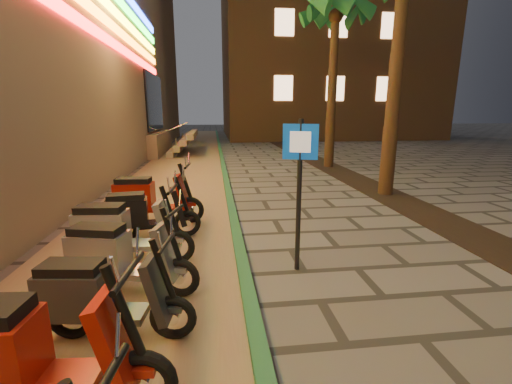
{
  "coord_description": "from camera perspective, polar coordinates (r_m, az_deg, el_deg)",
  "views": [
    {
      "loc": [
        -1.29,
        -2.08,
        2.34
      ],
      "look_at": [
        -0.7,
        2.69,
        1.2
      ],
      "focal_mm": 24.0,
      "sensor_mm": 36.0,
      "label": 1
    }
  ],
  "objects": [
    {
      "name": "parking_strip",
      "position": [
        12.37,
        -13.04,
        2.12
      ],
      "size": [
        3.4,
        60.0,
        0.01
      ],
      "primitive_type": "cube",
      "color": "#8C7251",
      "rests_on": "ground"
    },
    {
      "name": "green_curb",
      "position": [
        12.3,
        -5.14,
        2.56
      ],
      "size": [
        0.18,
        60.0,
        0.1
      ],
      "primitive_type": "cube",
      "color": "#235D36",
      "rests_on": "ground"
    },
    {
      "name": "planting_strip",
      "position": [
        8.91,
        26.59,
        -3.25
      ],
      "size": [
        1.2,
        40.0,
        0.02
      ],
      "primitive_type": "cube",
      "color": "black",
      "rests_on": "ground"
    },
    {
      "name": "palm_d",
      "position": [
        15.33,
        13.15,
        26.63
      ],
      "size": [
        2.97,
        3.02,
        7.16
      ],
      "color": "#472D19",
      "rests_on": "ground"
    },
    {
      "name": "pedestrian_sign",
      "position": [
        4.9,
        7.26,
        2.77
      ],
      "size": [
        0.48,
        0.17,
        2.23
      ],
      "rotation": [
        0.0,
        0.0,
        -0.3
      ],
      "color": "black",
      "rests_on": "ground"
    },
    {
      "name": "scooter_4",
      "position": [
        3.33,
        -34.3,
        -21.55
      ],
      "size": [
        1.82,
        0.65,
        1.28
      ],
      "rotation": [
        0.0,
        0.0,
        -0.09
      ],
      "color": "black",
      "rests_on": "ground"
    },
    {
      "name": "scooter_5",
      "position": [
        4.0,
        -24.78,
        -15.55
      ],
      "size": [
        1.59,
        0.63,
        1.12
      ],
      "rotation": [
        0.0,
        0.0,
        -0.13
      ],
      "color": "black",
      "rests_on": "ground"
    },
    {
      "name": "scooter_6",
      "position": [
        4.82,
        -21.96,
        -9.87
      ],
      "size": [
        1.69,
        0.82,
        1.19
      ],
      "rotation": [
        0.0,
        0.0,
        -0.24
      ],
      "color": "black",
      "rests_on": "ground"
    },
    {
      "name": "scooter_7",
      "position": [
        5.66,
        -21.66,
        -6.1
      ],
      "size": [
        1.79,
        0.64,
        1.26
      ],
      "rotation": [
        0.0,
        0.0,
        -0.08
      ],
      "color": "black",
      "rests_on": "ground"
    },
    {
      "name": "scooter_8",
      "position": [
        6.58,
        -18.44,
        -3.48
      ],
      "size": [
        1.68,
        0.68,
        1.18
      ],
      "rotation": [
        0.0,
        0.0,
        0.14
      ],
      "color": "black",
      "rests_on": "ground"
    },
    {
      "name": "scooter_9",
      "position": [
        7.53,
        -17.52,
        -0.94
      ],
      "size": [
        1.84,
        0.65,
        1.29
      ],
      "rotation": [
        0.0,
        0.0,
        -0.08
      ],
      "color": "black",
      "rests_on": "ground"
    }
  ]
}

